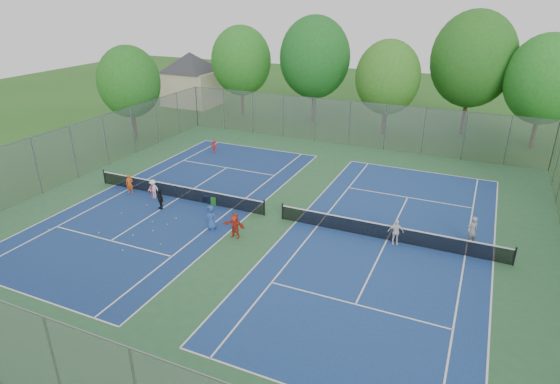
{
  "coord_description": "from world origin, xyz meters",
  "views": [
    {
      "loc": [
        10.93,
        -23.32,
        12.8
      ],
      "look_at": [
        0.0,
        1.0,
        1.3
      ],
      "focal_mm": 30.0,
      "sensor_mm": 36.0,
      "label": 1
    }
  ],
  "objects_px": {
    "net_right": "(388,233)",
    "instructor": "(472,231)",
    "ball_crate": "(206,198)",
    "ball_hopper": "(214,201)",
    "net_left": "(178,192)"
  },
  "relations": [
    {
      "from": "instructor",
      "to": "net_right",
      "type": "bearing_deg",
      "value": -14.34
    },
    {
      "from": "ball_crate",
      "to": "instructor",
      "type": "distance_m",
      "value": 16.4
    },
    {
      "from": "net_right",
      "to": "instructor",
      "type": "bearing_deg",
      "value": 18.41
    },
    {
      "from": "ball_hopper",
      "to": "instructor",
      "type": "distance_m",
      "value": 15.56
    },
    {
      "from": "net_left",
      "to": "instructor",
      "type": "distance_m",
      "value": 18.3
    },
    {
      "from": "ball_hopper",
      "to": "net_right",
      "type": "bearing_deg",
      "value": 0.05
    },
    {
      "from": "net_right",
      "to": "ball_crate",
      "type": "relative_size",
      "value": 35.38
    },
    {
      "from": "ball_crate",
      "to": "instructor",
      "type": "relative_size",
      "value": 0.22
    },
    {
      "from": "net_left",
      "to": "ball_crate",
      "type": "bearing_deg",
      "value": 13.34
    },
    {
      "from": "net_left",
      "to": "ball_hopper",
      "type": "xyz_separation_m",
      "value": [
        2.76,
        -0.01,
        -0.17
      ]
    },
    {
      "from": "net_left",
      "to": "ball_hopper",
      "type": "distance_m",
      "value": 2.77
    },
    {
      "from": "net_left",
      "to": "net_right",
      "type": "bearing_deg",
      "value": 0.0
    },
    {
      "from": "ball_hopper",
      "to": "instructor",
      "type": "bearing_deg",
      "value": 5.25
    },
    {
      "from": "net_left",
      "to": "instructor",
      "type": "relative_size",
      "value": 7.65
    },
    {
      "from": "net_right",
      "to": "instructor",
      "type": "distance_m",
      "value": 4.49
    }
  ]
}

